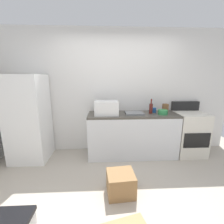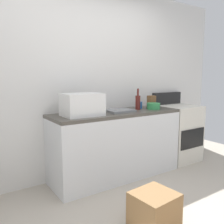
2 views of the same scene
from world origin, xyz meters
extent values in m
cube|color=silver|center=(0.00, 1.55, 1.30)|extent=(5.00, 0.10, 2.60)
cube|color=silver|center=(0.30, 1.20, 0.43)|extent=(1.80, 0.60, 0.86)
cube|color=#4C473F|center=(0.30, 1.20, 0.88)|extent=(1.80, 0.60, 0.04)
cube|color=silver|center=(1.52, 1.20, 0.45)|extent=(0.60, 0.60, 0.90)
cube|color=black|center=(1.52, 0.90, 0.42)|extent=(0.52, 0.02, 0.30)
cube|color=black|center=(1.52, 1.46, 1.00)|extent=(0.60, 0.08, 0.20)
cube|color=white|center=(-0.23, 1.15, 1.04)|extent=(0.46, 0.34, 0.27)
cube|color=slate|center=(0.33, 1.19, 0.92)|extent=(0.36, 0.32, 0.03)
cylinder|color=#591E19|center=(0.67, 1.20, 1.00)|extent=(0.07, 0.07, 0.20)
cylinder|color=#591E19|center=(0.67, 1.20, 1.15)|extent=(0.03, 0.03, 0.10)
cylinder|color=#2659A5|center=(0.77, 1.28, 0.95)|extent=(0.08, 0.08, 0.10)
cube|color=brown|center=(1.00, 1.28, 0.99)|extent=(0.10, 0.10, 0.18)
cylinder|color=#338C4C|center=(0.89, 1.11, 0.95)|extent=(0.19, 0.19, 0.09)
cube|color=olive|center=(-0.05, 0.08, 0.16)|extent=(0.41, 0.39, 0.32)
camera|label=1|loc=(-0.27, -1.80, 1.63)|focal=24.58mm
camera|label=2|loc=(-1.50, -1.41, 1.37)|focal=38.45mm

